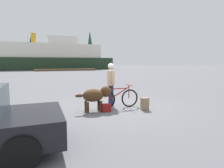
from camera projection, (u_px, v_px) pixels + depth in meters
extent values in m
plane|color=slate|center=(113.00, 107.00, 7.54)|extent=(160.00, 160.00, 0.00)
torus|color=black|center=(130.00, 98.00, 7.44)|extent=(0.73, 0.06, 0.73)
torus|color=black|center=(106.00, 100.00, 7.09)|extent=(0.73, 0.06, 0.73)
cube|color=maroon|center=(120.00, 89.00, 7.23)|extent=(0.64, 0.03, 0.03)
cube|color=maroon|center=(119.00, 93.00, 7.25)|extent=(0.86, 0.03, 0.49)
cylinder|color=maroon|center=(109.00, 94.00, 7.10)|extent=(0.03, 0.03, 0.42)
cylinder|color=maroon|center=(129.00, 92.00, 7.40)|extent=(0.03, 0.03, 0.52)
cube|color=black|center=(109.00, 87.00, 7.06)|extent=(0.24, 0.10, 0.06)
cylinder|color=maroon|center=(129.00, 85.00, 7.36)|extent=(0.03, 0.44, 0.03)
cube|color=slate|center=(106.00, 92.00, 7.04)|extent=(0.36, 0.14, 0.02)
cylinder|color=navy|center=(110.00, 95.00, 7.83)|extent=(0.14, 0.14, 0.86)
cylinder|color=navy|center=(112.00, 96.00, 7.62)|extent=(0.14, 0.14, 0.86)
cylinder|color=#D8B28C|center=(111.00, 78.00, 7.64)|extent=(0.32, 0.32, 0.61)
cylinder|color=#D8B28C|center=(109.00, 77.00, 7.84)|extent=(0.09, 0.09, 0.54)
cylinder|color=#D8B28C|center=(113.00, 78.00, 7.43)|extent=(0.09, 0.09, 0.54)
sphere|color=tan|center=(111.00, 67.00, 7.58)|extent=(0.23, 0.23, 0.23)
sphere|color=white|center=(111.00, 66.00, 7.58)|extent=(0.25, 0.25, 0.25)
ellipsoid|color=#472D19|center=(93.00, 95.00, 6.74)|extent=(0.79, 0.56, 0.47)
sphere|color=#472D19|center=(106.00, 92.00, 6.91)|extent=(0.42, 0.42, 0.42)
ellipsoid|color=#472D19|center=(79.00, 96.00, 6.56)|extent=(0.32, 0.12, 0.12)
cylinder|color=#472D19|center=(99.00, 105.00, 7.02)|extent=(0.10, 0.10, 0.40)
cylinder|color=#472D19|center=(101.00, 106.00, 6.74)|extent=(0.10, 0.10, 0.40)
cylinder|color=#472D19|center=(86.00, 106.00, 6.84)|extent=(0.10, 0.10, 0.40)
cylinder|color=#472D19|center=(88.00, 108.00, 6.56)|extent=(0.10, 0.10, 0.40)
cube|color=#8C7251|center=(145.00, 104.00, 7.00)|extent=(0.30, 0.22, 0.47)
cube|color=maroon|center=(106.00, 108.00, 6.74)|extent=(0.34, 0.22, 0.30)
cylinder|color=black|center=(28.00, 122.00, 4.59)|extent=(0.64, 0.22, 0.64)
cylinder|color=black|center=(22.00, 153.00, 3.06)|extent=(0.64, 0.22, 0.64)
cube|color=brown|center=(66.00, 70.00, 38.02)|extent=(12.11, 2.11, 0.40)
cube|color=#1E331E|center=(51.00, 64.00, 44.07)|extent=(29.18, 8.09, 2.80)
cube|color=silver|center=(50.00, 51.00, 43.71)|extent=(23.35, 6.80, 3.20)
cube|color=silver|center=(62.00, 41.00, 44.45)|extent=(7.00, 4.86, 1.80)
cylinder|color=#BF8C19|center=(34.00, 38.00, 42.12)|extent=(1.10, 1.10, 2.40)
ellipsoid|color=silver|center=(29.00, 68.00, 41.07)|extent=(6.55, 1.84, 0.90)
cylinder|color=#B2B2B7|center=(29.00, 51.00, 40.61)|extent=(0.14, 0.14, 6.65)
cylinder|color=#B2B2B7|center=(24.00, 61.00, 40.52)|extent=(2.95, 0.10, 0.10)
cylinder|color=#4C331E|center=(33.00, 63.00, 52.90)|extent=(0.41, 0.41, 3.07)
cone|color=#143819|center=(32.00, 45.00, 52.29)|extent=(3.08, 3.08, 7.19)
cylinder|color=#4C331E|center=(90.00, 63.00, 62.16)|extent=(0.34, 0.34, 2.82)
cone|color=#1E4C28|center=(90.00, 45.00, 61.43)|extent=(2.91, 2.91, 9.37)
cylinder|color=#4C331E|center=(54.00, 64.00, 63.83)|extent=(0.48, 0.48, 2.27)
cone|color=#143819|center=(54.00, 51.00, 63.31)|extent=(3.75, 3.75, 6.34)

